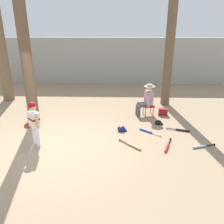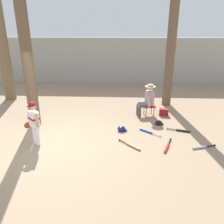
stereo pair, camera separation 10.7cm
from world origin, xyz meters
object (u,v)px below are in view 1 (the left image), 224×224
(tree_behind_spectator, at_px, (170,42))
(handbag_beside_stool, at_px, (163,112))
(bat_red_barrel, at_px, (167,147))
(batting_helmet_black, at_px, (158,122))
(young_ballplayer, at_px, (34,121))
(bat_blue_youth, at_px, (147,131))
(tree_near_player, at_px, (25,51))
(bat_black_composite, at_px, (181,130))
(seated_spectator, at_px, (146,99))
(bat_aluminum_silver, at_px, (201,146))
(folding_stool, at_px, (148,106))
(bat_wood_tan, at_px, (132,146))
(batting_helmet_navy, at_px, (121,129))

(tree_behind_spectator, bearing_deg, handbag_beside_stool, -103.23)
(bat_red_barrel, relative_size, batting_helmet_black, 2.77)
(tree_behind_spectator, bearing_deg, young_ballplayer, -139.85)
(bat_blue_youth, bearing_deg, bat_red_barrel, -64.79)
(tree_near_player, height_order, handbag_beside_stool, tree_near_player)
(bat_black_composite, bearing_deg, seated_spectator, 126.84)
(bat_red_barrel, height_order, bat_aluminum_silver, same)
(seated_spectator, bearing_deg, folding_stool, 10.87)
(bat_red_barrel, xyz_separation_m, batting_helmet_black, (-0.02, 1.59, 0.04))
(bat_blue_youth, bearing_deg, seated_spectator, 86.62)
(seated_spectator, height_order, handbag_beside_stool, seated_spectator)
(folding_stool, relative_size, bat_red_barrel, 0.60)
(tree_behind_spectator, relative_size, handbag_beside_stool, 16.77)
(handbag_beside_stool, bearing_deg, tree_near_player, -167.90)
(seated_spectator, height_order, bat_red_barrel, seated_spectator)
(tree_near_player, xyz_separation_m, bat_wood_tan, (3.30, -1.45, -2.44))
(tree_near_player, distance_m, seated_spectator, 4.43)
(folding_stool, height_order, bat_blue_youth, folding_stool)
(bat_wood_tan, bearing_deg, folding_stool, 73.45)
(young_ballplayer, bearing_deg, bat_blue_youth, 15.43)
(folding_stool, bearing_deg, bat_wood_tan, -106.55)
(folding_stool, distance_m, bat_wood_tan, 2.56)
(tree_behind_spectator, xyz_separation_m, bat_black_composite, (0.05, -2.64, -2.53))
(tree_near_player, bearing_deg, tree_behind_spectator, 24.79)
(tree_near_player, relative_size, young_ballplayer, 4.28)
(bat_aluminum_silver, bearing_deg, folding_stool, 116.93)
(folding_stool, bearing_deg, young_ballplayer, -145.44)
(handbag_beside_stool, height_order, bat_red_barrel, handbag_beside_stool)
(batting_helmet_black, bearing_deg, bat_aluminum_silver, -57.93)
(young_ballplayer, height_order, bat_blue_youth, young_ballplayer)
(bat_aluminum_silver, bearing_deg, tree_near_player, 164.75)
(bat_aluminum_silver, distance_m, batting_helmet_navy, 2.47)
(tree_behind_spectator, distance_m, bat_wood_tan, 4.75)
(folding_stool, relative_size, batting_helmet_navy, 1.52)
(bat_blue_youth, xyz_separation_m, bat_black_composite, (1.10, 0.12, 0.00))
(handbag_beside_stool, height_order, bat_aluminum_silver, handbag_beside_stool)
(bat_aluminum_silver, xyz_separation_m, bat_blue_youth, (-1.41, 0.93, 0.00))
(tree_near_player, height_order, bat_red_barrel, tree_near_player)
(tree_near_player, height_order, batting_helmet_navy, tree_near_player)
(folding_stool, xyz_separation_m, seated_spectator, (-0.10, -0.02, 0.28))
(handbag_beside_stool, bearing_deg, batting_helmet_navy, -138.43)
(bat_black_composite, distance_m, bat_wood_tan, 1.95)
(bat_black_composite, distance_m, batting_helmet_navy, 1.94)
(folding_stool, distance_m, handbag_beside_stool, 0.61)
(batting_helmet_navy, bearing_deg, handbag_beside_stool, 41.57)
(tree_near_player, xyz_separation_m, young_ballplayer, (0.53, -1.41, -1.72))
(handbag_beside_stool, bearing_deg, folding_stool, 179.61)
(young_ballplayer, height_order, bat_wood_tan, young_ballplayer)
(seated_spectator, relative_size, batting_helmet_black, 4.26)
(young_ballplayer, bearing_deg, handbag_beside_stool, 30.62)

